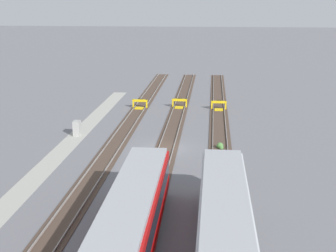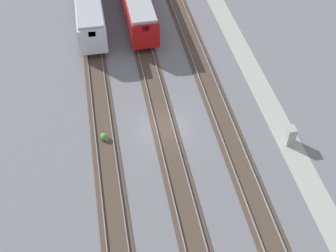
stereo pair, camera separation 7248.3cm
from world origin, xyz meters
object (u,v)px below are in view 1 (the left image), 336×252
electrical_cabinet (77,128)px  weed_clump (220,146)px  bumper_stop_middle_track (219,106)px  subway_car_front_row_leftmost (225,230)px  bumper_stop_near_inner_track (179,104)px  bumper_stop_nearest_track (140,105)px  subway_car_front_row_left_inner (130,225)px

electrical_cabinet → weed_clump: electrical_cabinet is taller
electrical_cabinet → weed_clump: (3.10, 15.02, -0.56)m
bumper_stop_middle_track → weed_clump: 16.31m
subway_car_front_row_leftmost → electrical_cabinet: size_ratio=11.25×
subway_car_front_row_leftmost → bumper_stop_near_inner_track: (-37.45, -5.14, -1.53)m
bumper_stop_nearest_track → weed_clump: bearing=32.6°
weed_clump → bumper_stop_middle_track: bearing=180.0°
bumper_stop_near_inner_track → weed_clump: (17.10, 5.19, -0.27)m
bumper_stop_nearest_track → weed_clump: (16.19, 10.37, -0.27)m
weed_clump → bumper_stop_nearest_track: bearing=-147.4°
bumper_stop_nearest_track → electrical_cabinet: (13.08, -4.65, 0.29)m
subway_car_front_row_left_inner → electrical_cabinet: 25.46m
bumper_stop_near_inner_track → weed_clump: bumper_stop_near_inner_track is taller
electrical_cabinet → bumper_stop_near_inner_track: bearing=144.9°
bumper_stop_near_inner_track → bumper_stop_middle_track: size_ratio=1.00×
bumper_stop_nearest_track → electrical_cabinet: bearing=-19.6°
subway_car_front_row_left_inner → bumper_stop_nearest_track: size_ratio=8.98×
subway_car_front_row_leftmost → subway_car_front_row_left_inner: 5.15m
bumper_stop_nearest_track → subway_car_front_row_leftmost: bearing=15.8°
subway_car_front_row_leftmost → bumper_stop_nearest_track: bearing=-164.2°
weed_clump → subway_car_front_row_left_inner: bearing=-14.3°
bumper_stop_nearest_track → bumper_stop_near_inner_track: size_ratio=1.00×
bumper_stop_nearest_track → bumper_stop_middle_track: size_ratio=1.00×
subway_car_front_row_left_inner → weed_clump: size_ratio=19.59×
subway_car_front_row_left_inner → bumper_stop_middle_track: 37.06m
subway_car_front_row_left_inner → bumper_stop_middle_track: size_ratio=9.01×
bumper_stop_middle_track → subway_car_front_row_leftmost: bearing=-0.1°
electrical_cabinet → bumper_stop_nearest_track: bearing=160.4°
subway_car_front_row_leftmost → bumper_stop_near_inner_track: subway_car_front_row_leftmost is taller
bumper_stop_nearest_track → bumper_stop_near_inner_track: (-0.91, 5.18, 0.00)m
subway_car_front_row_leftmost → subway_car_front_row_left_inner: size_ratio=1.00×
subway_car_front_row_leftmost → subway_car_front_row_left_inner: same height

